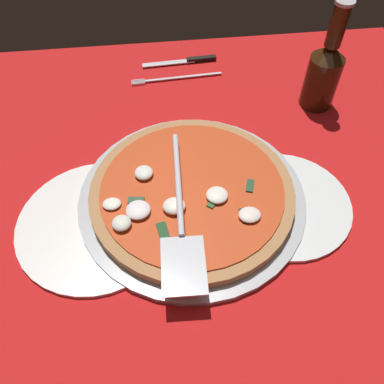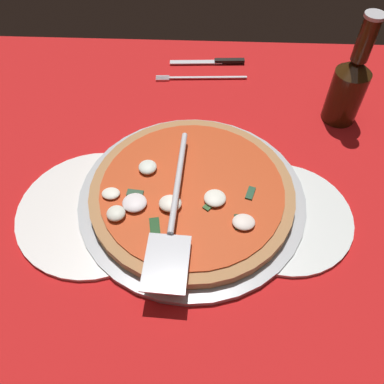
% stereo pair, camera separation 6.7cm
% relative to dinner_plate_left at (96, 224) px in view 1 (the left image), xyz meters
% --- Properties ---
extents(ground_plane, '(1.10, 1.10, 0.01)m').
position_rel_dinner_plate_left_xyz_m(ground_plane, '(0.17, -0.02, -0.01)').
color(ground_plane, red).
extents(checker_pattern, '(1.10, 1.10, 0.00)m').
position_rel_dinner_plate_left_xyz_m(checker_pattern, '(0.17, -0.02, -0.01)').
color(checker_pattern, silver).
rests_on(checker_pattern, ground_plane).
extents(pizza_pan, '(0.39, 0.39, 0.01)m').
position_rel_dinner_plate_left_xyz_m(pizza_pan, '(0.16, 0.03, 0.00)').
color(pizza_pan, '#AEB3B8').
rests_on(pizza_pan, ground_plane).
extents(dinner_plate_left, '(0.26, 0.26, 0.01)m').
position_rel_dinner_plate_left_xyz_m(dinner_plate_left, '(0.00, 0.00, 0.00)').
color(dinner_plate_left, white).
rests_on(dinner_plate_left, ground_plane).
extents(dinner_plate_right, '(0.23, 0.23, 0.01)m').
position_rel_dinner_plate_left_xyz_m(dinner_plate_right, '(0.32, 0.00, 0.00)').
color(dinner_plate_right, white).
rests_on(dinner_plate_right, ground_plane).
extents(pizza, '(0.34, 0.34, 0.03)m').
position_rel_dinner_plate_left_xyz_m(pizza, '(0.16, 0.03, 0.02)').
color(pizza, '#B17A4A').
rests_on(pizza, pizza_pan).
extents(pizza_server, '(0.07, 0.30, 0.01)m').
position_rel_dinner_plate_left_xyz_m(pizza_server, '(0.14, -0.03, 0.05)').
color(pizza_server, silver).
rests_on(pizza_server, pizza).
extents(place_setting_far, '(0.21, 0.14, 0.01)m').
position_rel_dinner_plate_left_xyz_m(place_setting_far, '(0.18, 0.41, -0.00)').
color(place_setting_far, white).
rests_on(place_setting_far, ground_plane).
extents(beer_bottle, '(0.07, 0.07, 0.22)m').
position_rel_dinner_plate_left_xyz_m(beer_bottle, '(0.45, 0.26, 0.08)').
color(beer_bottle, '#321D0B').
rests_on(beer_bottle, ground_plane).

